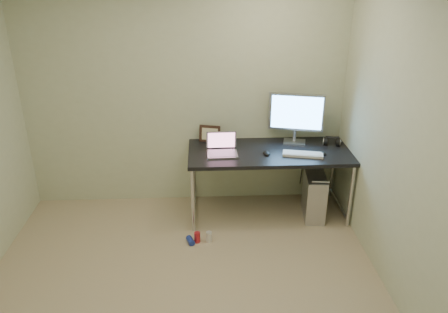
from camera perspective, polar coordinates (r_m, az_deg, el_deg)
floor at (r=3.85m, az=-5.33°, el=-18.18°), size 3.50×3.50×0.00m
wall_back at (r=4.79m, az=-5.16°, el=7.83°), size 3.50×0.02×2.50m
wall_right at (r=3.51m, az=23.66°, el=-0.41°), size 0.02×3.50×2.50m
desk at (r=4.69m, az=5.90°, el=-0.06°), size 1.72×0.75×0.75m
tower_computer at (r=4.90m, az=11.68°, el=-4.95°), size 0.26×0.49×0.53m
cable_a at (r=5.18m, az=10.21°, el=-1.28°), size 0.01×0.16×0.69m
cable_b at (r=5.19m, az=11.21°, el=-1.55°), size 0.02×0.11×0.71m
can_red at (r=4.46m, az=-3.52°, el=-10.49°), size 0.08×0.08×0.11m
can_white at (r=4.47m, az=-1.97°, el=-10.43°), size 0.06×0.06×0.11m
can_blue at (r=4.46m, az=-4.41°, el=-10.90°), size 0.10×0.13×0.06m
laptop at (r=4.56m, az=-0.28°, el=1.04°), size 0.32×0.27×0.22m
monitor at (r=4.80m, az=9.41°, el=5.44°), size 0.59×0.22×0.56m
keyboard at (r=4.59m, az=10.25°, el=0.29°), size 0.43×0.22×0.02m
mouse_right at (r=4.66m, az=12.77°, el=0.50°), size 0.10×0.12×0.04m
mouse_left at (r=4.56m, az=5.57°, el=0.51°), size 0.08×0.12×0.04m
headphones at (r=4.92m, az=13.88°, el=1.87°), size 0.20×0.11×0.12m
picture_frame at (r=4.84m, az=-1.88°, el=2.99°), size 0.24×0.12×0.19m
webcam at (r=4.81m, az=0.81°, el=2.80°), size 0.05×0.04×0.12m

